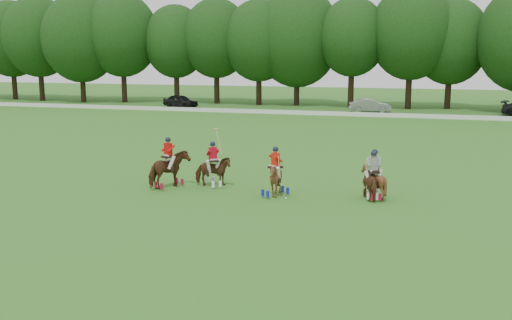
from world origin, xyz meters
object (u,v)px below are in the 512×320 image
(polo_red_a, at_px, (169,169))
(polo_red_b, at_px, (213,171))
(polo_stripe_a, at_px, (373,182))
(polo_stripe_b, at_px, (374,181))
(polo_ball, at_px, (286,198))
(polo_red_c, at_px, (275,179))
(car_left, at_px, (181,101))
(car_mid, at_px, (370,106))

(polo_red_a, relative_size, polo_red_b, 0.89)
(polo_stripe_a, xyz_separation_m, polo_stripe_b, (0.03, 0.14, 0.02))
(polo_red_a, xyz_separation_m, polo_stripe_a, (9.47, 0.55, -0.14))
(polo_red_b, bearing_deg, polo_ball, -19.89)
(polo_red_c, relative_size, polo_stripe_b, 1.03)
(car_left, xyz_separation_m, polo_red_b, (18.56, -38.33, 0.01))
(polo_red_b, relative_size, polo_stripe_b, 1.24)
(car_mid, distance_m, polo_red_a, 39.62)
(car_mid, xyz_separation_m, polo_ball, (0.03, -39.75, -0.69))
(car_left, height_order, polo_red_b, polo_red_b)
(polo_red_c, bearing_deg, polo_red_a, 177.79)
(polo_ball, bearing_deg, car_left, 119.50)
(polo_ball, bearing_deg, polo_stripe_b, 18.90)
(polo_red_c, xyz_separation_m, polo_stripe_a, (4.20, 0.75, -0.05))
(polo_red_c, bearing_deg, car_left, 119.09)
(polo_ball, bearing_deg, car_mid, 90.04)
(polo_red_b, bearing_deg, car_left, 115.84)
(car_left, height_order, polo_red_c, polo_red_c)
(car_left, distance_m, polo_red_c, 45.08)
(polo_red_a, bearing_deg, polo_red_c, -2.21)
(polo_red_a, relative_size, polo_stripe_b, 1.11)
(polo_red_a, distance_m, polo_red_c, 5.27)
(polo_red_a, distance_m, polo_stripe_a, 9.49)
(polo_red_a, distance_m, polo_stripe_b, 9.52)
(polo_red_b, bearing_deg, polo_stripe_b, -1.27)
(polo_red_c, height_order, polo_stripe_b, polo_red_c)
(car_mid, relative_size, polo_ball, 49.63)
(car_mid, xyz_separation_m, polo_red_a, (-5.82, -39.19, 0.16))
(car_mid, bearing_deg, polo_red_a, 160.28)
(car_mid, xyz_separation_m, polo_red_b, (-3.90, -38.33, 0.03))
(polo_red_b, bearing_deg, polo_red_c, -17.57)
(car_left, bearing_deg, polo_red_b, -137.98)
(polo_red_b, xyz_separation_m, polo_stripe_a, (7.56, -0.31, -0.01))
(car_left, bearing_deg, polo_stripe_b, -129.64)
(polo_red_c, xyz_separation_m, polo_stripe_b, (4.23, 0.89, -0.03))
(car_left, height_order, polo_stripe_b, polo_stripe_b)
(car_mid, distance_m, polo_red_b, 38.53)
(car_left, relative_size, polo_stripe_a, 2.09)
(polo_stripe_a, bearing_deg, polo_red_c, -169.84)
(car_left, distance_m, polo_stripe_b, 46.54)
(polo_red_c, distance_m, polo_stripe_a, 4.27)
(car_mid, height_order, polo_stripe_b, polo_stripe_b)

